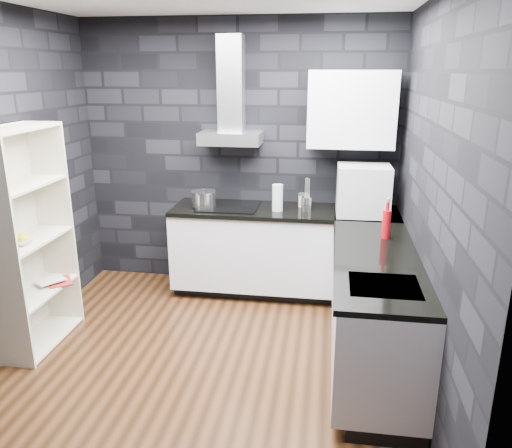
% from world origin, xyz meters
% --- Properties ---
extents(ground, '(3.20, 3.20, 0.00)m').
position_xyz_m(ground, '(0.00, 0.00, 0.00)').
color(ground, '#452714').
extents(wall_back, '(3.20, 0.05, 2.70)m').
position_xyz_m(wall_back, '(0.00, 1.62, 1.35)').
color(wall_back, black).
rests_on(wall_back, ground).
extents(wall_front, '(3.20, 0.05, 2.70)m').
position_xyz_m(wall_front, '(0.00, -1.62, 1.35)').
color(wall_front, black).
rests_on(wall_front, ground).
extents(wall_right, '(0.05, 3.20, 2.70)m').
position_xyz_m(wall_right, '(1.62, 0.00, 1.35)').
color(wall_right, black).
rests_on(wall_right, ground).
extents(toekick_back, '(2.18, 0.50, 0.10)m').
position_xyz_m(toekick_back, '(0.50, 1.34, 0.05)').
color(toekick_back, black).
rests_on(toekick_back, ground).
extents(toekick_right, '(0.50, 1.78, 0.10)m').
position_xyz_m(toekick_right, '(1.34, 0.10, 0.05)').
color(toekick_right, black).
rests_on(toekick_right, ground).
extents(counter_back_cab, '(2.20, 0.60, 0.76)m').
position_xyz_m(counter_back_cab, '(0.50, 1.30, 0.48)').
color(counter_back_cab, silver).
rests_on(counter_back_cab, ground).
extents(counter_right_cab, '(0.60, 1.80, 0.76)m').
position_xyz_m(counter_right_cab, '(1.30, 0.10, 0.48)').
color(counter_right_cab, silver).
rests_on(counter_right_cab, ground).
extents(counter_back_top, '(2.20, 0.62, 0.04)m').
position_xyz_m(counter_back_top, '(0.50, 1.29, 0.88)').
color(counter_back_top, black).
rests_on(counter_back_top, counter_back_cab).
extents(counter_right_top, '(0.62, 1.80, 0.04)m').
position_xyz_m(counter_right_top, '(1.29, 0.10, 0.88)').
color(counter_right_top, black).
rests_on(counter_right_top, counter_right_cab).
extents(counter_corner_top, '(0.62, 0.62, 0.04)m').
position_xyz_m(counter_corner_top, '(1.30, 1.30, 0.88)').
color(counter_corner_top, black).
rests_on(counter_corner_top, counter_right_cab).
extents(hood_body, '(0.60, 0.34, 0.12)m').
position_xyz_m(hood_body, '(-0.05, 1.43, 1.56)').
color(hood_body, silver).
rests_on(hood_body, wall_back).
extents(hood_chimney, '(0.24, 0.20, 0.90)m').
position_xyz_m(hood_chimney, '(-0.05, 1.50, 2.07)').
color(hood_chimney, silver).
rests_on(hood_chimney, hood_body).
extents(upper_cabinet, '(0.80, 0.35, 0.70)m').
position_xyz_m(upper_cabinet, '(1.10, 1.43, 1.85)').
color(upper_cabinet, silver).
rests_on(upper_cabinet, wall_back).
extents(cooktop, '(0.58, 0.50, 0.01)m').
position_xyz_m(cooktop, '(-0.05, 1.30, 0.91)').
color(cooktop, black).
rests_on(cooktop, counter_back_top).
extents(sink_rim, '(0.44, 0.40, 0.01)m').
position_xyz_m(sink_rim, '(1.30, -0.40, 0.89)').
color(sink_rim, silver).
rests_on(sink_rim, counter_right_top).
extents(pot, '(0.25, 0.25, 0.14)m').
position_xyz_m(pot, '(-0.29, 1.24, 0.98)').
color(pot, silver).
rests_on(pot, cooktop).
extents(glass_vase, '(0.14, 0.14, 0.26)m').
position_xyz_m(glass_vase, '(0.44, 1.23, 1.03)').
color(glass_vase, silver).
rests_on(glass_vase, counter_back_top).
extents(storage_jar, '(0.12, 0.12, 0.12)m').
position_xyz_m(storage_jar, '(0.68, 1.42, 0.96)').
color(storage_jar, '#D1BC8D').
rests_on(storage_jar, counter_back_top).
extents(utensil_crock, '(0.13, 0.13, 0.13)m').
position_xyz_m(utensil_crock, '(0.72, 1.28, 0.97)').
color(utensil_crock, silver).
rests_on(utensil_crock, counter_back_top).
extents(appliance_garage, '(0.49, 0.38, 0.48)m').
position_xyz_m(appliance_garage, '(1.24, 1.21, 1.12)').
color(appliance_garage, silver).
rests_on(appliance_garage, counter_back_top).
extents(red_bottle, '(0.08, 0.08, 0.23)m').
position_xyz_m(red_bottle, '(1.39, 0.55, 1.02)').
color(red_bottle, '#A1090F').
rests_on(red_bottle, counter_right_top).
extents(bookshelf, '(0.60, 0.87, 1.80)m').
position_xyz_m(bookshelf, '(-1.42, 0.06, 0.90)').
color(bookshelf, beige).
rests_on(bookshelf, ground).
extents(fruit_bowl, '(0.22, 0.22, 0.05)m').
position_xyz_m(fruit_bowl, '(-1.42, -0.05, 0.94)').
color(fruit_bowl, silver).
rests_on(fruit_bowl, bookshelf).
extents(book_red, '(0.16, 0.13, 0.25)m').
position_xyz_m(book_red, '(-1.40, 0.20, 0.57)').
color(book_red, maroon).
rests_on(book_red, bookshelf).
extents(book_second, '(0.14, 0.11, 0.22)m').
position_xyz_m(book_second, '(-1.44, 0.26, 0.59)').
color(book_second, '#B2B2B2').
rests_on(book_second, bookshelf).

